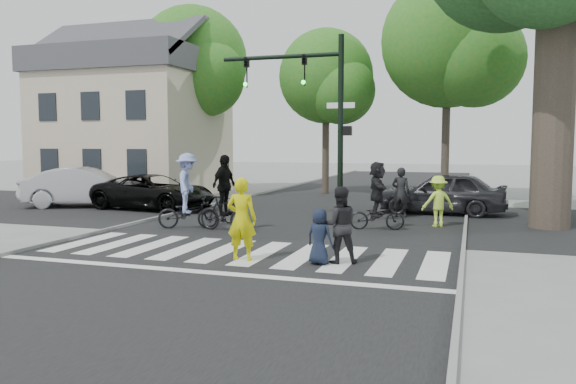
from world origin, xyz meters
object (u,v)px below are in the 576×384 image
object	(u,v)px
pedestrian_adult	(339,225)
cyclist_mid	(224,200)
pedestrian_woman	(242,219)
pedestrian_child	(319,237)
car_grey	(442,193)
traffic_signal	(315,103)
cyclist_right	(377,200)
cyclist_left	(188,196)
car_silver	(86,187)
car_suv	(154,192)

from	to	relation	value
pedestrian_adult	cyclist_mid	xyz separation A→B (m)	(-4.25, 3.30, 0.09)
pedestrian_woman	cyclist_mid	xyz separation A→B (m)	(-2.12, 3.70, 0.00)
pedestrian_child	car_grey	xyz separation A→B (m)	(2.05, 9.78, 0.17)
traffic_signal	cyclist_right	xyz separation A→B (m)	(2.15, -0.72, -2.98)
cyclist_left	traffic_signal	bearing A→B (deg)	33.84
cyclist_mid	car_grey	distance (m)	8.59
traffic_signal	pedestrian_woman	xyz separation A→B (m)	(0.01, -6.07, -2.97)
pedestrian_child	cyclist_right	distance (m)	5.25
car_grey	pedestrian_woman	bearing A→B (deg)	-18.42
pedestrian_child	cyclist_left	size ratio (longest dim) A/B	0.53
cyclist_mid	pedestrian_child	bearing A→B (deg)	-42.67
pedestrian_woman	car_silver	size ratio (longest dim) A/B	0.38
pedestrian_adult	cyclist_right	bearing A→B (deg)	-111.46
traffic_signal	cyclist_right	world-z (taller)	traffic_signal
pedestrian_child	cyclist_mid	xyz separation A→B (m)	(-3.88, 3.57, 0.33)
pedestrian_adult	car_grey	xyz separation A→B (m)	(1.68, 9.51, -0.06)
cyclist_mid	car_suv	bearing A→B (deg)	140.15
pedestrian_woman	cyclist_right	xyz separation A→B (m)	(2.15, 5.35, -0.01)
cyclist_left	car_suv	world-z (taller)	cyclist_left
traffic_signal	pedestrian_adult	distance (m)	6.79
cyclist_right	car_grey	size ratio (longest dim) A/B	0.45
pedestrian_child	pedestrian_adult	bearing A→B (deg)	-129.42
cyclist_mid	car_silver	xyz separation A→B (m)	(-8.07, 4.06, -0.12)
traffic_signal	car_grey	bearing A→B (deg)	45.20
pedestrian_child	pedestrian_adult	distance (m)	0.52
pedestrian_adult	cyclist_right	world-z (taller)	cyclist_right
traffic_signal	cyclist_left	world-z (taller)	traffic_signal
pedestrian_woman	car_suv	bearing A→B (deg)	-51.22
pedestrian_child	car_grey	bearing A→B (deg)	-88.09
traffic_signal	car_suv	size ratio (longest dim) A/B	1.21
pedestrian_adult	car_silver	world-z (taller)	pedestrian_adult
pedestrian_adult	car_grey	bearing A→B (deg)	-121.24
pedestrian_child	car_silver	bearing A→B (deg)	-18.84
car_silver	pedestrian_woman	bearing A→B (deg)	-150.32
cyclist_mid	car_silver	distance (m)	9.03
car_suv	car_silver	bearing A→B (deg)	97.35
cyclist_left	cyclist_right	world-z (taller)	cyclist_left
pedestrian_woman	cyclist_left	world-z (taller)	cyclist_left
traffic_signal	cyclist_mid	xyz separation A→B (m)	(-2.11, -2.37, -2.97)
cyclist_left	car_suv	size ratio (longest dim) A/B	0.47
car_suv	car_silver	distance (m)	3.15
traffic_signal	car_silver	world-z (taller)	traffic_signal
pedestrian_adult	car_silver	xyz separation A→B (m)	(-12.32, 7.35, -0.03)
pedestrian_woman	cyclist_right	distance (m)	5.77
pedestrian_woman	cyclist_left	bearing A→B (deg)	-51.53
car_suv	car_grey	size ratio (longest dim) A/B	1.09
pedestrian_child	car_silver	world-z (taller)	car_silver
cyclist_mid	car_grey	world-z (taller)	cyclist_mid
traffic_signal	cyclist_right	bearing A→B (deg)	-18.38
traffic_signal	cyclist_left	distance (m)	5.00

